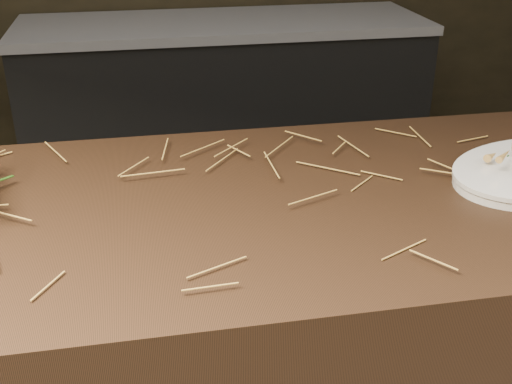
% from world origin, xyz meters
% --- Properties ---
extents(back_counter, '(1.82, 0.62, 0.84)m').
position_xyz_m(back_counter, '(0.30, 2.18, 0.42)').
color(back_counter, black).
rests_on(back_counter, ground).
extents(straw_bedding, '(1.40, 0.60, 0.02)m').
position_xyz_m(straw_bedding, '(0.00, 0.30, 0.91)').
color(straw_bedding, '#AE7E41').
rests_on(straw_bedding, main_counter).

